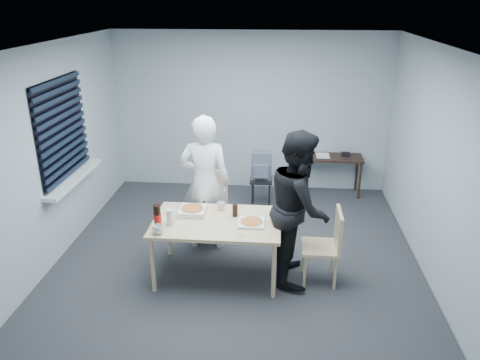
# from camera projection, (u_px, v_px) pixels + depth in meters

# --- Properties ---
(room) EXTENTS (5.00, 5.00, 5.00)m
(room) POSITION_uv_depth(u_px,v_px,m) (65.00, 137.00, 5.86)
(room) COLOR #2C2C30
(room) RESTS_ON ground
(dining_table) EXTENTS (1.45, 0.92, 0.71)m
(dining_table) POSITION_uv_depth(u_px,v_px,m) (217.00, 225.00, 5.35)
(dining_table) COLOR #CFBF88
(dining_table) RESTS_ON ground
(chair_far) EXTENTS (0.42, 0.42, 0.89)m
(chair_far) POSITION_uv_depth(u_px,v_px,m) (212.00, 199.00, 6.37)
(chair_far) COLOR #CFBF88
(chair_far) RESTS_ON ground
(chair_right) EXTENTS (0.42, 0.42, 0.89)m
(chair_right) POSITION_uv_depth(u_px,v_px,m) (328.00, 242.00, 5.27)
(chair_right) COLOR #CFBF88
(chair_right) RESTS_ON ground
(person_white) EXTENTS (0.65, 0.42, 1.77)m
(person_white) POSITION_uv_depth(u_px,v_px,m) (205.00, 183.00, 5.91)
(person_white) COLOR white
(person_white) RESTS_ON ground
(person_black) EXTENTS (0.47, 0.86, 1.77)m
(person_black) POSITION_uv_depth(u_px,v_px,m) (299.00, 207.00, 5.25)
(person_black) COLOR black
(person_black) RESTS_ON ground
(side_table) EXTENTS (0.98, 0.43, 0.65)m
(side_table) POSITION_uv_depth(u_px,v_px,m) (332.00, 161.00, 7.63)
(side_table) COLOR #321C15
(side_table) RESTS_ON ground
(stool) EXTENTS (0.34, 0.34, 0.47)m
(stool) POSITION_uv_depth(u_px,v_px,m) (261.00, 185.00, 7.21)
(stool) COLOR black
(stool) RESTS_ON ground
(backpack) EXTENTS (0.31, 0.23, 0.43)m
(backpack) POSITION_uv_depth(u_px,v_px,m) (262.00, 166.00, 7.08)
(backpack) COLOR slate
(backpack) RESTS_ON stool
(pizza_box_a) EXTENTS (0.31, 0.31, 0.08)m
(pizza_box_a) POSITION_uv_depth(u_px,v_px,m) (192.00, 211.00, 5.48)
(pizza_box_a) COLOR white
(pizza_box_a) RESTS_ON dining_table
(pizza_box_b) EXTENTS (0.29, 0.29, 0.04)m
(pizza_box_b) POSITION_uv_depth(u_px,v_px,m) (251.00, 222.00, 5.24)
(pizza_box_b) COLOR white
(pizza_box_b) RESTS_ON dining_table
(mug_a) EXTENTS (0.17, 0.17, 0.10)m
(mug_a) POSITION_uv_depth(u_px,v_px,m) (158.00, 230.00, 5.02)
(mug_a) COLOR silver
(mug_a) RESTS_ON dining_table
(mug_b) EXTENTS (0.10, 0.10, 0.09)m
(mug_b) POSITION_uv_depth(u_px,v_px,m) (221.00, 206.00, 5.58)
(mug_b) COLOR silver
(mug_b) RESTS_ON dining_table
(cola_glass) EXTENTS (0.08, 0.08, 0.14)m
(cola_glass) POSITION_uv_depth(u_px,v_px,m) (235.00, 211.00, 5.41)
(cola_glass) COLOR black
(cola_glass) RESTS_ON dining_table
(soda_bottle) EXTENTS (0.08, 0.08, 0.26)m
(soda_bottle) POSITION_uv_depth(u_px,v_px,m) (157.00, 217.00, 5.13)
(soda_bottle) COLOR black
(soda_bottle) RESTS_ON dining_table
(plastic_cups) EXTENTS (0.08, 0.08, 0.18)m
(plastic_cups) POSITION_uv_depth(u_px,v_px,m) (170.00, 217.00, 5.20)
(plastic_cups) COLOR silver
(plastic_cups) RESTS_ON dining_table
(rubber_band) EXTENTS (0.07, 0.07, 0.00)m
(rubber_band) POSITION_uv_depth(u_px,v_px,m) (241.00, 235.00, 5.00)
(rubber_band) COLOR red
(rubber_band) RESTS_ON dining_table
(papers) EXTENTS (0.31, 0.35, 0.00)m
(papers) POSITION_uv_depth(u_px,v_px,m) (323.00, 155.00, 7.64)
(papers) COLOR white
(papers) RESTS_ON side_table
(black_box) EXTENTS (0.14, 0.11, 0.06)m
(black_box) POSITION_uv_depth(u_px,v_px,m) (346.00, 154.00, 7.62)
(black_box) COLOR black
(black_box) RESTS_ON side_table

